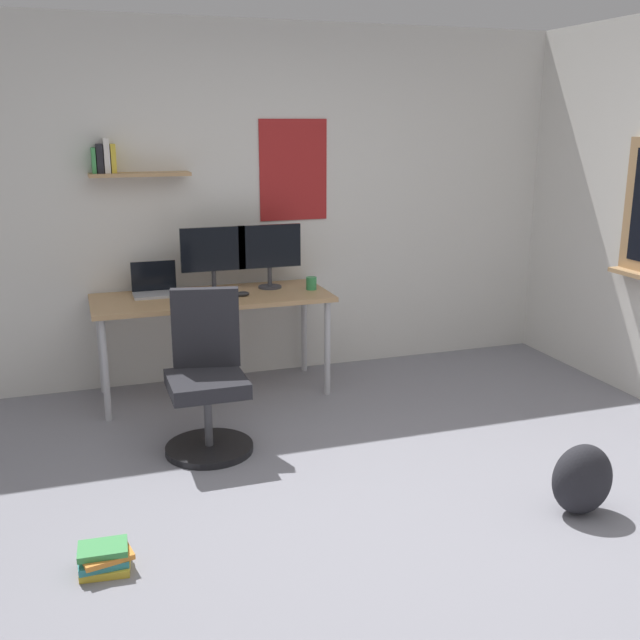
% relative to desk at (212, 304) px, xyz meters
% --- Properties ---
extents(ground_plane, '(5.20, 5.20, 0.00)m').
position_rel_desk_xyz_m(ground_plane, '(0.42, -2.03, -0.66)').
color(ground_plane, gray).
rests_on(ground_plane, ground).
extents(wall_back, '(5.00, 0.30, 2.60)m').
position_rel_desk_xyz_m(wall_back, '(0.42, 0.42, 0.64)').
color(wall_back, silver).
rests_on(wall_back, ground).
extents(desk, '(1.64, 0.67, 0.72)m').
position_rel_desk_xyz_m(desk, '(0.00, 0.00, 0.00)').
color(desk, tan).
rests_on(desk, ground).
extents(office_chair, '(0.52, 0.53, 0.95)m').
position_rel_desk_xyz_m(office_chair, '(-0.21, -0.90, -0.25)').
color(office_chair, black).
rests_on(office_chair, ground).
extents(laptop, '(0.31, 0.21, 0.23)m').
position_rel_desk_xyz_m(laptop, '(-0.37, 0.16, 0.12)').
color(laptop, '#ADAFB5').
rests_on(laptop, desk).
extents(monitor_primary, '(0.46, 0.17, 0.46)m').
position_rel_desk_xyz_m(monitor_primary, '(0.04, 0.11, 0.33)').
color(monitor_primary, '#38383D').
rests_on(monitor_primary, desk).
extents(monitor_secondary, '(0.46, 0.17, 0.46)m').
position_rel_desk_xyz_m(monitor_secondary, '(0.45, 0.11, 0.33)').
color(monitor_secondary, '#38383D').
rests_on(monitor_secondary, desk).
extents(keyboard, '(0.37, 0.13, 0.02)m').
position_rel_desk_xyz_m(keyboard, '(-0.08, -0.08, 0.07)').
color(keyboard, black).
rests_on(keyboard, desk).
extents(computer_mouse, '(0.10, 0.06, 0.03)m').
position_rel_desk_xyz_m(computer_mouse, '(0.20, -0.08, 0.08)').
color(computer_mouse, '#262628').
rests_on(computer_mouse, desk).
extents(coffee_mug, '(0.08, 0.08, 0.09)m').
position_rel_desk_xyz_m(coffee_mug, '(0.72, -0.03, 0.11)').
color(coffee_mug, '#338C4C').
rests_on(coffee_mug, desk).
extents(backpack, '(0.32, 0.22, 0.36)m').
position_rel_desk_xyz_m(backpack, '(1.41, -2.27, -0.48)').
color(backpack, '#232328').
rests_on(backpack, ground).
extents(book_stack_on_floor, '(0.24, 0.19, 0.12)m').
position_rel_desk_xyz_m(book_stack_on_floor, '(-0.88, -2.03, -0.60)').
color(book_stack_on_floor, gold).
rests_on(book_stack_on_floor, ground).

